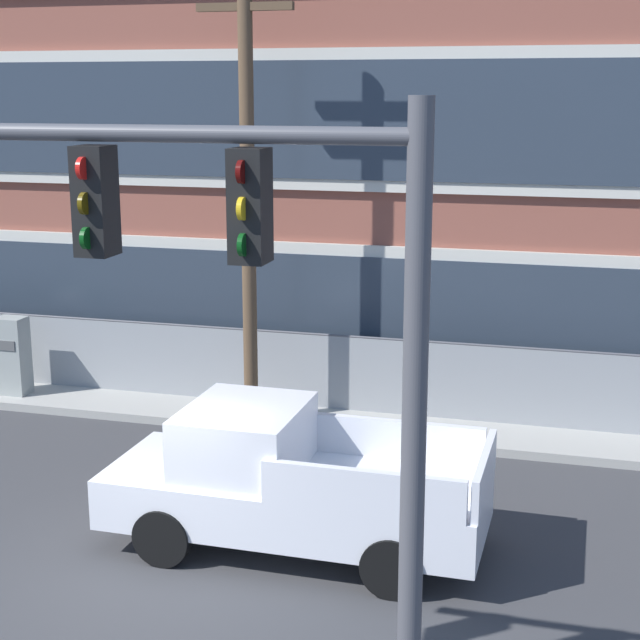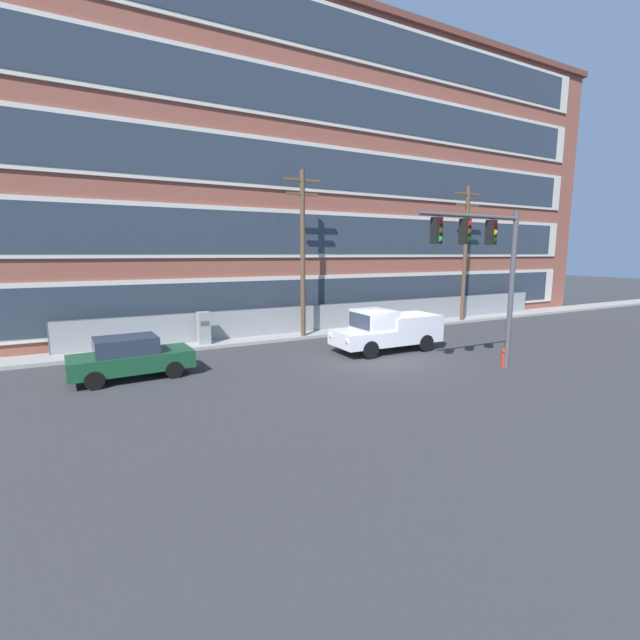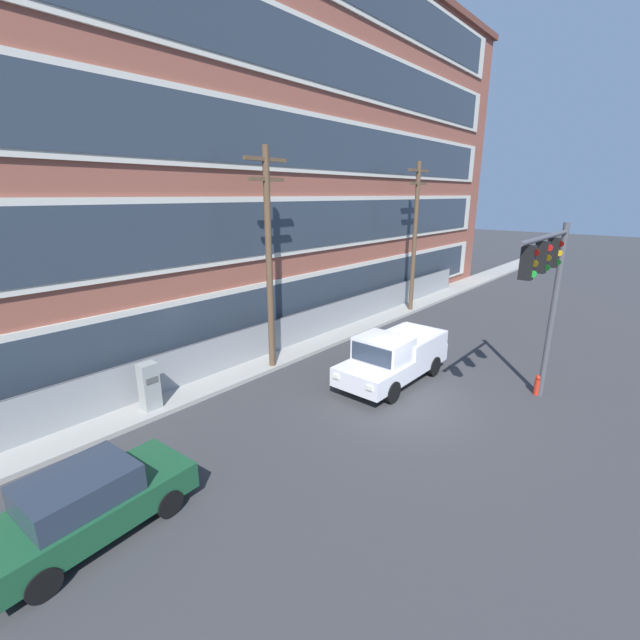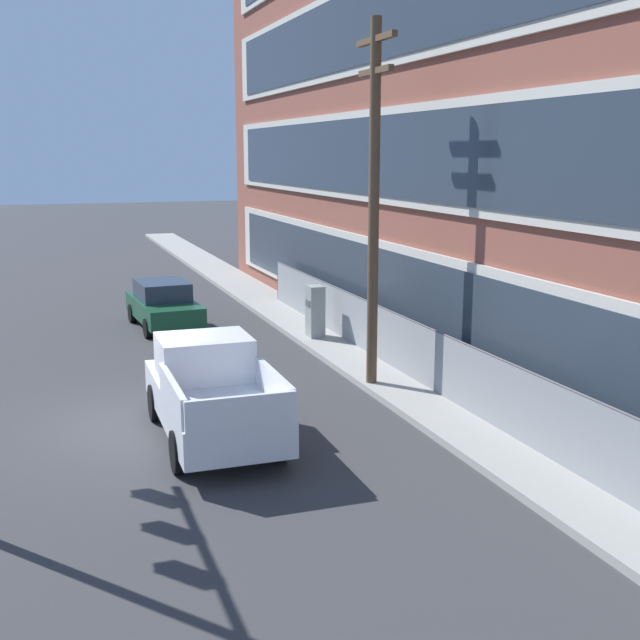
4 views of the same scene
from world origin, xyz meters
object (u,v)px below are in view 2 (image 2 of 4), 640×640
object	(u,v)px
sedan_dark_green	(130,357)
fire_hydrant	(504,358)
utility_pole_near_corner	(303,249)
traffic_signal_mast	(486,255)
pickup_truck_white	(384,331)
electrical_cabinet	(204,330)
utility_pole_midblock	(465,249)

from	to	relation	value
sedan_dark_green	fire_hydrant	world-z (taller)	sedan_dark_green
sedan_dark_green	utility_pole_near_corner	size ratio (longest dim) A/B	0.49
traffic_signal_mast	pickup_truck_white	distance (m)	6.04
electrical_cabinet	fire_hydrant	world-z (taller)	electrical_cabinet
traffic_signal_mast	pickup_truck_white	world-z (taller)	traffic_signal_mast
traffic_signal_mast	fire_hydrant	size ratio (longest dim) A/B	7.93
fire_hydrant	utility_pole_near_corner	bearing A→B (deg)	116.84
sedan_dark_green	electrical_cabinet	xyz separation A→B (m)	(3.63, 4.10, 0.08)
sedan_dark_green	electrical_cabinet	size ratio (longest dim) A/B	2.47
pickup_truck_white	fire_hydrant	xyz separation A→B (m)	(2.55, -4.67, -0.56)
sedan_dark_green	utility_pole_near_corner	distance (m)	10.42
utility_pole_near_corner	fire_hydrant	distance (m)	11.16
utility_pole_near_corner	utility_pole_midblock	world-z (taller)	utility_pole_midblock
utility_pole_near_corner	electrical_cabinet	size ratio (longest dim) A/B	5.02
traffic_signal_mast	electrical_cabinet	size ratio (longest dim) A/B	3.53
utility_pole_midblock	electrical_cabinet	distance (m)	17.58
electrical_cabinet	fire_hydrant	size ratio (longest dim) A/B	2.25
sedan_dark_green	utility_pole_midblock	bearing A→B (deg)	10.48
pickup_truck_white	electrical_cabinet	world-z (taller)	pickup_truck_white
electrical_cabinet	sedan_dark_green	bearing A→B (deg)	-131.56
pickup_truck_white	electrical_cabinet	bearing A→B (deg)	146.50
pickup_truck_white	utility_pole_midblock	bearing A→B (deg)	25.02
traffic_signal_mast	pickup_truck_white	xyz separation A→B (m)	(-1.02, 4.78, -3.55)
pickup_truck_white	sedan_dark_green	size ratio (longest dim) A/B	1.22
utility_pole_near_corner	utility_pole_midblock	bearing A→B (deg)	0.47
sedan_dark_green	utility_pole_near_corner	xyz separation A→B (m)	(8.86, 3.74, 4.00)
traffic_signal_mast	utility_pole_midblock	world-z (taller)	utility_pole_midblock
traffic_signal_mast	utility_pole_midblock	bearing A→B (deg)	46.78
traffic_signal_mast	utility_pole_near_corner	bearing A→B (deg)	108.52
traffic_signal_mast	utility_pole_midblock	size ratio (longest dim) A/B	0.70
traffic_signal_mast	sedan_dark_green	world-z (taller)	traffic_signal_mast
utility_pole_midblock	fire_hydrant	world-z (taller)	utility_pole_midblock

